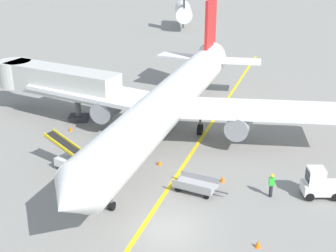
# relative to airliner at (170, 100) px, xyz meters

# --- Properties ---
(ground_plane) EXTENTS (300.00, 300.00, 0.00)m
(ground_plane) POSITION_rel_airliner_xyz_m (-0.18, -13.60, -3.42)
(ground_plane) COLOR gray
(taxi_line_yellow) EXTENTS (25.64, 75.97, 0.01)m
(taxi_line_yellow) POSITION_rel_airliner_xyz_m (-0.17, -8.60, -3.41)
(taxi_line_yellow) COLOR yellow
(taxi_line_yellow) RESTS_ON ground
(airliner) EXTENTS (27.63, 34.39, 10.10)m
(airliner) POSITION_rel_airliner_xyz_m (0.00, 0.00, 0.00)
(airliner) COLOR white
(airliner) RESTS_ON ground
(jet_bridge) EXTENTS (12.53, 8.26, 4.85)m
(jet_bridge) POSITION_rel_airliner_xyz_m (-11.44, 5.51, 0.12)
(jet_bridge) COLOR beige
(jet_bridge) RESTS_ON ground
(baggage_tug_near_wing) EXTENTS (2.40, 1.33, 2.10)m
(baggage_tug_near_wing) POSITION_rel_airliner_xyz_m (9.69, -9.81, -2.49)
(baggage_tug_near_wing) COLOR silver
(baggage_tug_near_wing) RESTS_ON ground
(belt_loader_forward_hold) EXTENTS (4.83, 3.86, 2.59)m
(belt_loader_forward_hold) POSITION_rel_airliner_xyz_m (-6.81, -6.30, -2.64)
(belt_loader_forward_hold) COLOR silver
(belt_loader_forward_hold) RESTS_ON ground
(baggage_cart_empty_trailing) EXTENTS (3.72, 2.64, 0.94)m
(baggage_cart_empty_trailing) POSITION_rel_airliner_xyz_m (1.61, -9.16, -2.95)
(baggage_cart_empty_trailing) COLOR #A5A5A8
(baggage_cart_empty_trailing) RESTS_ON ground
(ground_crew_marshaller) EXTENTS (0.36, 0.24, 1.70)m
(ground_crew_marshaller) POSITION_rel_airliner_xyz_m (6.57, -9.83, -2.51)
(ground_crew_marshaller) COLOR #26262D
(ground_crew_marshaller) RESTS_ON ground
(safety_cone_nose_left) EXTENTS (0.36, 0.36, 0.44)m
(safety_cone_nose_left) POSITION_rel_airliner_xyz_m (-0.90, -5.19, -3.20)
(safety_cone_nose_left) COLOR orange
(safety_cone_nose_left) RESTS_ON ground
(safety_cone_nose_right) EXTENTS (0.36, 0.36, 0.44)m
(safety_cone_nose_right) POSITION_rel_airliner_xyz_m (3.59, -7.82, -3.20)
(safety_cone_nose_right) COLOR orange
(safety_cone_nose_right) RESTS_ON ground
(safety_cone_wingtip_left) EXTENTS (0.36, 0.36, 0.44)m
(safety_cone_wingtip_left) POSITION_rel_airliner_xyz_m (-8.93, 1.42, -3.20)
(safety_cone_wingtip_left) COLOR orange
(safety_cone_wingtip_left) RESTS_ON ground
(safety_cone_wingtip_right) EXTENTS (0.36, 0.36, 0.44)m
(safety_cone_wingtip_right) POSITION_rel_airliner_xyz_m (4.75, -15.27, -3.20)
(safety_cone_wingtip_right) COLOR orange
(safety_cone_wingtip_right) RESTS_ON ground
(distant_aircraft_mid_left) EXTENTS (3.00, 10.10, 8.80)m
(distant_aircraft_mid_left) POSITION_rel_airliner_xyz_m (2.62, 51.69, -0.20)
(distant_aircraft_mid_left) COLOR silver
(distant_aircraft_mid_left) RESTS_ON ground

